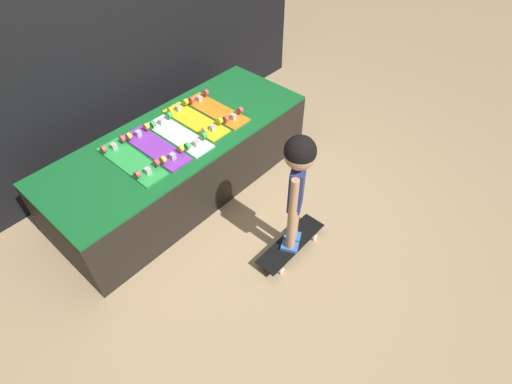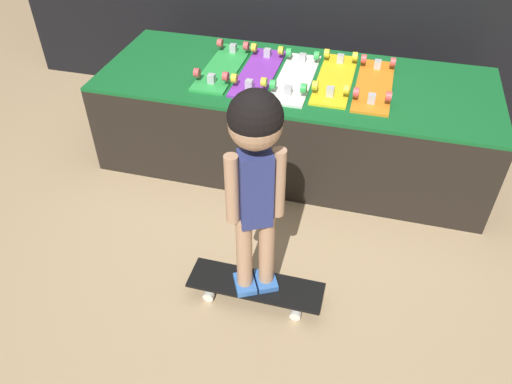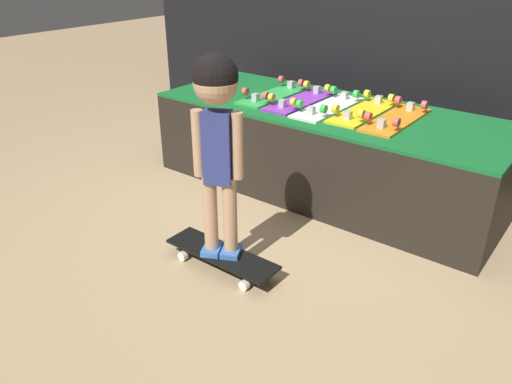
{
  "view_description": "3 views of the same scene",
  "coord_description": "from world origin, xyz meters",
  "px_view_note": "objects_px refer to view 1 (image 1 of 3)",
  "views": [
    {
      "loc": [
        -1.54,
        -1.7,
        2.59
      ],
      "look_at": [
        0.11,
        -0.24,
        0.35
      ],
      "focal_mm": 28.0,
      "sensor_mm": 36.0,
      "label": 1
    },
    {
      "loc": [
        0.46,
        -2.13,
        1.95
      ],
      "look_at": [
        -0.05,
        -0.2,
        0.28
      ],
      "focal_mm": 35.0,
      "sensor_mm": 36.0,
      "label": 2
    },
    {
      "loc": [
        1.54,
        -2.27,
        1.53
      ],
      "look_at": [
        0.04,
        -0.31,
        0.31
      ],
      "focal_mm": 35.0,
      "sensor_mm": 36.0,
      "label": 3
    }
  ],
  "objects_px": {
    "skateboard_purple_on_rack": "(155,147)",
    "skateboard_on_floor": "(291,244)",
    "skateboard_green_on_rack": "(131,160)",
    "child": "(298,175)",
    "skateboard_white_on_rack": "(179,134)",
    "skateboard_yellow_on_rack": "(195,120)",
    "skateboard_orange_on_rack": "(216,110)"
  },
  "relations": [
    {
      "from": "skateboard_on_floor",
      "to": "child",
      "type": "bearing_deg",
      "value": -69.44
    },
    {
      "from": "skateboard_white_on_rack",
      "to": "child",
      "type": "distance_m",
      "value": 1.18
    },
    {
      "from": "skateboard_purple_on_rack",
      "to": "skateboard_on_floor",
      "type": "xyz_separation_m",
      "value": [
        0.29,
        -1.17,
        -0.52
      ]
    },
    {
      "from": "skateboard_white_on_rack",
      "to": "skateboard_orange_on_rack",
      "type": "bearing_deg",
      "value": 3.65
    },
    {
      "from": "skateboard_green_on_rack",
      "to": "skateboard_on_floor",
      "type": "height_order",
      "value": "skateboard_green_on_rack"
    },
    {
      "from": "skateboard_orange_on_rack",
      "to": "child",
      "type": "bearing_deg",
      "value": -108.13
    },
    {
      "from": "skateboard_purple_on_rack",
      "to": "skateboard_yellow_on_rack",
      "type": "xyz_separation_m",
      "value": [
        0.45,
        0.03,
        0.0
      ]
    },
    {
      "from": "skateboard_white_on_rack",
      "to": "skateboard_green_on_rack",
      "type": "bearing_deg",
      "value": 176.92
    },
    {
      "from": "skateboard_yellow_on_rack",
      "to": "skateboard_orange_on_rack",
      "type": "relative_size",
      "value": 1.0
    },
    {
      "from": "skateboard_green_on_rack",
      "to": "skateboard_orange_on_rack",
      "type": "bearing_deg",
      "value": 0.28
    },
    {
      "from": "skateboard_on_floor",
      "to": "child",
      "type": "xyz_separation_m",
      "value": [
        0.0,
        -0.0,
        0.74
      ]
    },
    {
      "from": "skateboard_green_on_rack",
      "to": "skateboard_purple_on_rack",
      "type": "bearing_deg",
      "value": -2.52
    },
    {
      "from": "skateboard_orange_on_rack",
      "to": "skateboard_green_on_rack",
      "type": "bearing_deg",
      "value": -179.72
    },
    {
      "from": "skateboard_green_on_rack",
      "to": "child",
      "type": "bearing_deg",
      "value": -66.25
    },
    {
      "from": "skateboard_on_floor",
      "to": "skateboard_orange_on_rack",
      "type": "bearing_deg",
      "value": 71.87
    },
    {
      "from": "child",
      "to": "skateboard_green_on_rack",
      "type": "bearing_deg",
      "value": 86.8
    },
    {
      "from": "skateboard_white_on_rack",
      "to": "skateboard_on_floor",
      "type": "bearing_deg",
      "value": -86.75
    },
    {
      "from": "skateboard_orange_on_rack",
      "to": "skateboard_purple_on_rack",
      "type": "bearing_deg",
      "value": -178.78
    },
    {
      "from": "skateboard_yellow_on_rack",
      "to": "skateboard_orange_on_rack",
      "type": "bearing_deg",
      "value": -5.04
    },
    {
      "from": "skateboard_purple_on_rack",
      "to": "skateboard_on_floor",
      "type": "relative_size",
      "value": 1.0
    },
    {
      "from": "skateboard_green_on_rack",
      "to": "skateboard_on_floor",
      "type": "distance_m",
      "value": 1.39
    },
    {
      "from": "skateboard_purple_on_rack",
      "to": "skateboard_white_on_rack",
      "type": "bearing_deg",
      "value": -3.64
    },
    {
      "from": "skateboard_white_on_rack",
      "to": "child",
      "type": "xyz_separation_m",
      "value": [
        0.07,
        -1.16,
        0.21
      ]
    },
    {
      "from": "skateboard_white_on_rack",
      "to": "skateboard_yellow_on_rack",
      "type": "relative_size",
      "value": 1.0
    },
    {
      "from": "skateboard_green_on_rack",
      "to": "skateboard_on_floor",
      "type": "xyz_separation_m",
      "value": [
        0.52,
        -1.18,
        -0.52
      ]
    },
    {
      "from": "skateboard_purple_on_rack",
      "to": "skateboard_white_on_rack",
      "type": "relative_size",
      "value": 1.0
    },
    {
      "from": "skateboard_green_on_rack",
      "to": "skateboard_yellow_on_rack",
      "type": "height_order",
      "value": "same"
    },
    {
      "from": "skateboard_purple_on_rack",
      "to": "skateboard_white_on_rack",
      "type": "distance_m",
      "value": 0.23
    },
    {
      "from": "skateboard_orange_on_rack",
      "to": "skateboard_yellow_on_rack",
      "type": "bearing_deg",
      "value": 174.96
    },
    {
      "from": "skateboard_purple_on_rack",
      "to": "skateboard_green_on_rack",
      "type": "bearing_deg",
      "value": 177.48
    },
    {
      "from": "skateboard_white_on_rack",
      "to": "skateboard_on_floor",
      "type": "height_order",
      "value": "skateboard_white_on_rack"
    },
    {
      "from": "skateboard_purple_on_rack",
      "to": "skateboard_orange_on_rack",
      "type": "xyz_separation_m",
      "value": [
        0.68,
        0.01,
        0.0
      ]
    }
  ]
}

